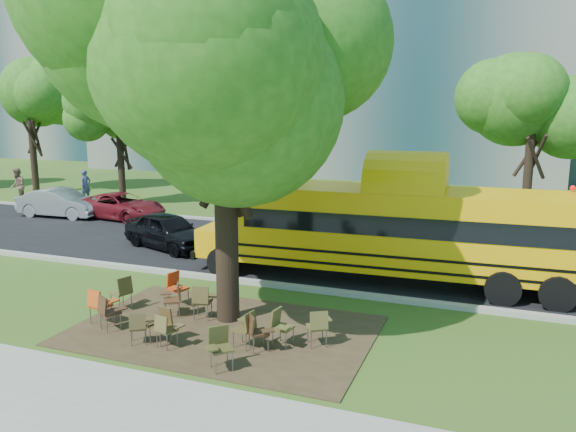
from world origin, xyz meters
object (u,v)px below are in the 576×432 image
at_px(chair_2, 139,325).
at_px(chair_6, 246,325).
at_px(chair_0, 99,303).
at_px(bg_car_silver, 61,203).
at_px(chair_1, 108,310).
at_px(chair_7, 257,329).
at_px(chair_12, 280,324).
at_px(pedestrian_b, 18,186).
at_px(chair_13, 319,324).
at_px(chair_10, 176,285).
at_px(black_car, 168,231).
at_px(chair_8, 123,289).
at_px(main_tree, 223,67).
at_px(bg_car_red, 121,206).
at_px(chair_5, 219,344).
at_px(school_bus, 401,229).
at_px(chair_4, 166,328).
at_px(chair_11, 203,299).
at_px(chair_3, 161,322).
at_px(pedestrian_a, 86,186).
at_px(chair_9, 174,297).

xyz_separation_m(chair_2, chair_6, (2.30, 0.70, 0.05)).
relative_size(chair_0, bg_car_silver, 0.22).
xyz_separation_m(chair_1, chair_7, (3.73, 0.19, -0.02)).
bearing_deg(chair_12, pedestrian_b, -113.22).
bearing_deg(chair_13, chair_1, 158.45).
height_order(chair_10, black_car, black_car).
bearing_deg(chair_8, pedestrian_b, 70.52).
bearing_deg(main_tree, chair_2, -119.96).
height_order(chair_10, chair_12, chair_10).
distance_m(chair_8, bg_car_red, 12.78).
bearing_deg(chair_5, pedestrian_b, -79.62).
relative_size(school_bus, bg_car_red, 2.63).
xyz_separation_m(chair_7, bg_car_silver, (-15.08, 10.63, 0.17)).
height_order(chair_0, bg_car_red, bg_car_red).
height_order(chair_8, pedestrian_b, pedestrian_b).
bearing_deg(chair_2, school_bus, 21.83).
height_order(chair_4, bg_car_red, bg_car_red).
height_order(main_tree, chair_11, main_tree).
xyz_separation_m(chair_11, bg_car_silver, (-13.07, 9.40, 0.14)).
relative_size(chair_1, bg_car_silver, 0.21).
bearing_deg(chair_8, school_bus, -34.66).
height_order(chair_11, black_car, black_car).
distance_m(chair_3, pedestrian_b, 22.44).
bearing_deg(chair_1, chair_2, 7.66).
bearing_deg(pedestrian_b, chair_4, 10.10).
bearing_deg(school_bus, main_tree, -128.97).
height_order(chair_3, chair_10, chair_10).
bearing_deg(chair_8, pedestrian_a, 60.32).
distance_m(main_tree, chair_8, 6.25).
relative_size(chair_13, pedestrian_a, 0.49).
bearing_deg(chair_6, chair_7, -101.55).
bearing_deg(chair_3, chair_7, -158.32).
distance_m(chair_2, chair_11, 1.91).
height_order(chair_5, chair_10, chair_10).
bearing_deg(chair_11, school_bus, 36.69).
relative_size(chair_11, bg_car_red, 0.20).
relative_size(chair_1, chair_5, 0.98).
bearing_deg(chair_6, main_tree, 50.07).
height_order(chair_6, chair_11, chair_11).
xyz_separation_m(main_tree, chair_8, (-2.87, -0.35, -5.54)).
relative_size(chair_2, chair_3, 0.93).
height_order(chair_5, bg_car_red, bg_car_red).
bearing_deg(chair_9, main_tree, -109.77).
bearing_deg(chair_1, chair_9, 82.56).
height_order(chair_3, bg_car_silver, bg_car_silver).
relative_size(chair_2, pedestrian_b, 0.40).
xyz_separation_m(chair_7, chair_11, (-2.00, 1.23, 0.04)).
bearing_deg(chair_13, chair_6, 170.45).
bearing_deg(chair_12, chair_11, -100.02).
xyz_separation_m(chair_7, chair_8, (-4.30, 1.11, 0.05)).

